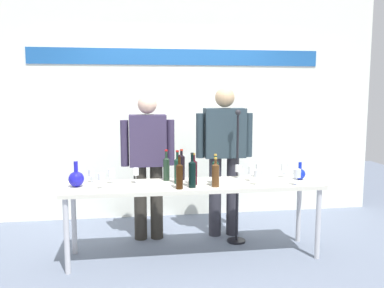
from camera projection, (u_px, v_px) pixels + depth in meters
The scene contains 26 objects.
ground_plane at pixel (194, 256), 4.14m from camera, with size 10.00×10.00×0.00m, color slate.
back_wall at pixel (178, 102), 5.36m from camera, with size 5.31×0.11×3.00m.
display_table at pixel (194, 189), 4.05m from camera, with size 2.51×0.58×0.74m.
decanter_blue_left at pixel (76, 179), 3.90m from camera, with size 0.15×0.15×0.24m.
decanter_blue_right at pixel (300, 174), 4.22m from camera, with size 0.11×0.11×0.18m.
presenter_left at pixel (148, 158), 4.52m from camera, with size 0.59×0.22×1.61m.
presenter_right at pixel (224, 151), 4.63m from camera, with size 0.65×0.22×1.69m.
wine_bottle_0 at pixel (179, 175), 3.80m from camera, with size 0.07×0.07×0.32m.
wine_bottle_1 at pixel (216, 174), 3.90m from camera, with size 0.07×0.07×0.28m.
wine_bottle_2 at pixel (194, 171), 3.98m from camera, with size 0.07×0.07×0.31m.
wine_bottle_3 at pixel (192, 173), 3.86m from camera, with size 0.07×0.07×0.33m.
wine_bottle_4 at pixel (166, 168), 4.17m from camera, with size 0.06×0.06×0.32m.
wine_bottle_5 at pixel (215, 171), 4.02m from camera, with size 0.06×0.06×0.30m.
wine_bottle_6 at pixel (181, 166), 4.20m from camera, with size 0.07×0.07×0.32m.
wine_bottle_7 at pixel (177, 169), 4.03m from camera, with size 0.06×0.06×0.33m.
wine_glass_left_0 at pixel (91, 173), 4.06m from camera, with size 0.06×0.06×0.14m.
wine_glass_left_1 at pixel (111, 173), 4.02m from camera, with size 0.07×0.07×0.15m.
wine_glass_left_2 at pixel (102, 178), 3.79m from camera, with size 0.06×0.06×0.15m.
wine_glass_left_3 at pixel (136, 172), 4.04m from camera, with size 0.06×0.06×0.15m.
wine_glass_right_0 at pixel (238, 169), 4.29m from camera, with size 0.07×0.07×0.14m.
wine_glass_right_1 at pixel (251, 170), 4.12m from camera, with size 0.06×0.06×0.16m.
wine_glass_right_2 at pixel (297, 174), 3.95m from camera, with size 0.07×0.07×0.16m.
wine_glass_right_3 at pixel (259, 168), 4.31m from camera, with size 0.06×0.06×0.14m.
wine_glass_right_4 at pixel (284, 168), 4.31m from camera, with size 0.06×0.06×0.15m.
wine_glass_right_5 at pixel (257, 174), 3.96m from camera, with size 0.07×0.07×0.15m.
microphone_stand at pixel (237, 199), 4.47m from camera, with size 0.20×0.20×1.45m.
Camera 1 is at (-0.59, -3.92, 1.65)m, focal length 38.45 mm.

